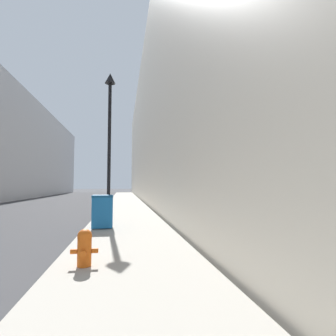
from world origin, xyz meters
The scene contains 5 objects.
sidewalk_right centered at (5.63, 18.00, 0.06)m, with size 2.96×60.00×0.13m.
building_right_stone centered at (13.21, 26.00, 7.55)m, with size 12.00×60.00×15.10m.
fire_hydrant centered at (4.76, 2.07, 0.48)m, with size 0.49×0.38×0.67m.
trash_bin centered at (4.76, 6.32, 0.71)m, with size 0.70×0.61×1.13m.
lamppost centered at (4.82, 8.65, 4.19)m, with size 0.46×0.46×6.46m.
Camera 1 is at (5.46, -3.01, 1.62)m, focal length 28.00 mm.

